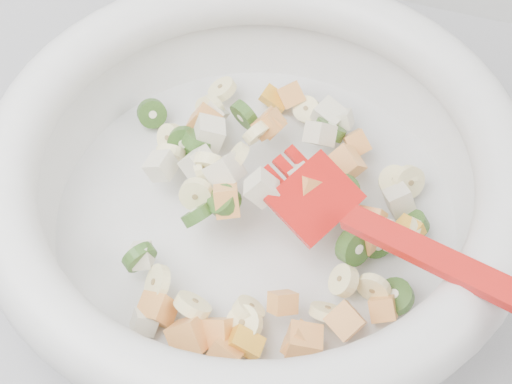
% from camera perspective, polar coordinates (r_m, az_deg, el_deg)
% --- Properties ---
extents(mixing_bowl, '(0.45, 0.41, 0.14)m').
position_cam_1_polar(mixing_bowl, '(0.59, 0.06, 0.74)').
color(mixing_bowl, silver).
rests_on(mixing_bowl, counter).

